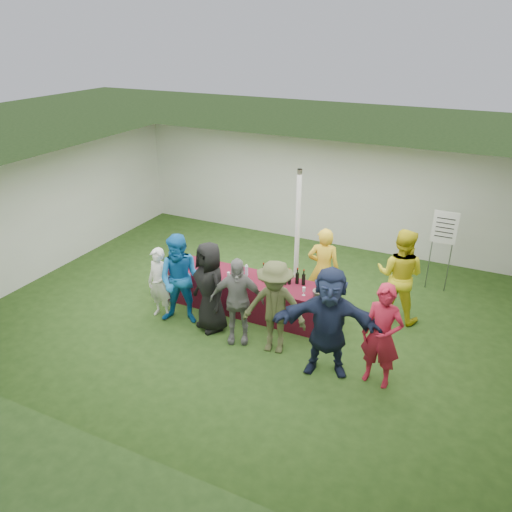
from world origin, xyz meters
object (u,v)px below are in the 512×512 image
at_px(dump_bucket, 319,295).
at_px(customer_6, 382,336).
at_px(customer_5, 329,322).
at_px(customer_3, 237,301).
at_px(customer_0, 159,283).
at_px(customer_1, 181,280).
at_px(customer_2, 210,287).
at_px(wine_list_sign, 444,234).
at_px(staff_pourer, 323,269).
at_px(customer_4, 275,308).
at_px(staff_back, 400,275).
at_px(serving_table, 247,294).

bearing_deg(dump_bucket, customer_6, -33.36).
distance_m(dump_bucket, customer_5, 1.07).
bearing_deg(customer_6, customer_3, -174.70).
relative_size(customer_0, customer_1, 0.80).
relative_size(dump_bucket, customer_1, 0.13).
bearing_deg(customer_2, wine_list_sign, 72.95).
bearing_deg(dump_bucket, customer_3, -147.63).
xyz_separation_m(staff_pourer, customer_6, (1.58, -1.84, 0.01)).
bearing_deg(staff_pourer, customer_4, 70.05).
relative_size(staff_pourer, customer_2, 0.99).
bearing_deg(staff_pourer, customer_3, 49.35).
distance_m(customer_4, customer_5, 1.03).
distance_m(wine_list_sign, customer_5, 3.96).
height_order(customer_4, customer_5, customer_5).
bearing_deg(customer_5, customer_4, 155.95).
bearing_deg(customer_5, customer_6, -9.35).
distance_m(staff_pourer, staff_back, 1.46).
height_order(customer_1, customer_2, customer_1).
bearing_deg(customer_2, customer_0, -147.11).
bearing_deg(customer_3, customer_5, -26.65).
bearing_deg(serving_table, customer_4, -44.16).
xyz_separation_m(serving_table, dump_bucket, (1.57, -0.22, 0.46)).
xyz_separation_m(customer_1, customer_3, (1.25, -0.11, -0.08)).
bearing_deg(customer_1, customer_2, -12.05).
distance_m(staff_back, customer_6, 2.11).
relative_size(staff_pourer, staff_back, 0.93).
height_order(wine_list_sign, staff_back, staff_back).
xyz_separation_m(customer_0, customer_5, (3.48, -0.25, 0.23)).
distance_m(staff_back, customer_2, 3.61).
bearing_deg(staff_back, customer_4, 54.17).
bearing_deg(wine_list_sign, staff_back, -109.74).
bearing_deg(customer_1, customer_4, -18.84).
distance_m(customer_4, customer_6, 1.85).
bearing_deg(customer_6, customer_2, -177.10).
height_order(customer_0, customer_3, customer_3).
bearing_deg(customer_4, customer_0, 170.01).
bearing_deg(customer_6, wine_list_sign, 90.38).
distance_m(dump_bucket, customer_6, 1.58).
bearing_deg(staff_back, customer_6, 98.26).
relative_size(customer_0, customer_4, 0.84).
height_order(customer_0, customer_1, customer_1).
distance_m(wine_list_sign, customer_0, 5.92).
distance_m(customer_1, customer_5, 3.00).
height_order(customer_0, customer_4, customer_4).
height_order(staff_back, customer_3, staff_back).
xyz_separation_m(serving_table, wine_list_sign, (3.31, 2.57, 0.94)).
relative_size(serving_table, customer_5, 1.89).
relative_size(staff_back, customer_4, 1.08).
bearing_deg(customer_5, customer_1, 159.90).
bearing_deg(wine_list_sign, serving_table, -142.22).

